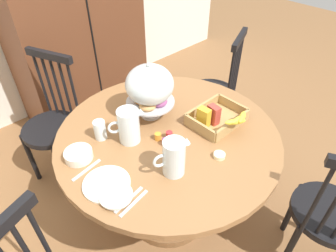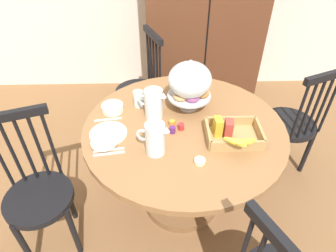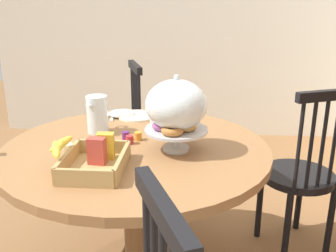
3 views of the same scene
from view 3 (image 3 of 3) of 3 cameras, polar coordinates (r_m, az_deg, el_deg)
wall_left at (r=3.96m, az=5.44°, el=17.08°), size 0.06×4.32×2.60m
dining_table at (r=1.86m, az=-4.67°, el=-8.86°), size 1.24×1.24×0.74m
windsor_chair_by_cabinet at (r=2.24m, az=19.27°, el=-7.27°), size 0.43×0.43×0.97m
windsor_chair_facing_door at (r=2.73m, az=-7.49°, el=-1.72°), size 0.43×0.43×0.97m
pastry_stand_with_dome at (r=1.65m, az=1.23°, el=2.69°), size 0.28×0.28×0.34m
orange_juice_pitcher at (r=1.95m, az=-10.54°, el=1.51°), size 0.19×0.11×0.19m
milk_pitcher at (r=1.91m, az=-1.05°, el=1.45°), size 0.19×0.11×0.19m
cereal_basket at (r=1.55m, az=-11.38°, el=-4.79°), size 0.32×0.30×0.12m
china_plate_large at (r=2.20m, az=-4.70°, el=1.52°), size 0.22×0.22×0.01m
china_plate_small at (r=2.23m, az=-6.93°, el=1.92°), size 0.15×0.15×0.01m
cereal_bowl at (r=2.18m, az=1.45°, el=1.82°), size 0.14×0.14×0.04m
drinking_glass at (r=2.01m, az=2.71°, el=1.32°), size 0.06×0.06×0.11m
butter_dish at (r=1.79m, az=-15.08°, el=-2.93°), size 0.06×0.06×0.02m
jam_jar_strawberry at (r=1.79m, az=-5.71°, el=-2.06°), size 0.04×0.04×0.04m
jam_jar_apricot at (r=1.84m, az=-4.50°, el=-1.52°), size 0.04×0.04×0.04m
jam_jar_grape at (r=1.85m, az=-6.36°, el=-1.46°), size 0.04×0.04×0.04m
table_knife at (r=2.21m, az=-8.33°, el=1.36°), size 0.17×0.04×0.01m
dinner_fork at (r=2.22m, az=-9.10°, el=1.34°), size 0.17×0.04×0.01m
soup_spoon at (r=2.21m, az=-1.06°, el=1.52°), size 0.17×0.04×0.01m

